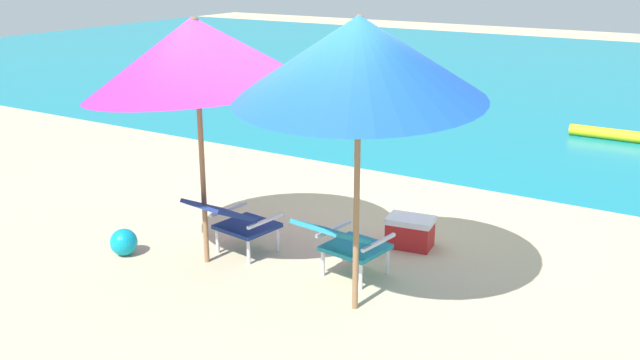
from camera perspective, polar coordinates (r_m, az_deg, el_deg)
ground_plane at (r=10.45m, az=10.84°, el=1.33°), size 40.00×40.00×0.00m
ocean_band at (r=18.03m, az=20.39°, el=7.40°), size 40.00×18.00×0.01m
swim_buoy at (r=12.44m, az=22.97°, el=3.32°), size 1.60×0.18×0.18m
lounge_chair_left at (r=7.03m, az=-6.88°, el=-3.14°), size 0.64×0.94×0.68m
lounge_chair_right at (r=6.48m, az=1.95°, el=-4.88°), size 0.65×0.94×0.68m
beach_umbrella_left at (r=6.57m, az=-9.88°, el=9.88°), size 2.18×2.13×2.45m
beach_umbrella_right at (r=5.51m, az=3.14°, el=9.73°), size 2.40×2.43×2.53m
beach_ball at (r=7.40m, az=-15.45°, el=-4.82°), size 0.27×0.27×0.27m
cooler_box at (r=7.38m, az=7.23°, el=-4.13°), size 0.51×0.39×0.32m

